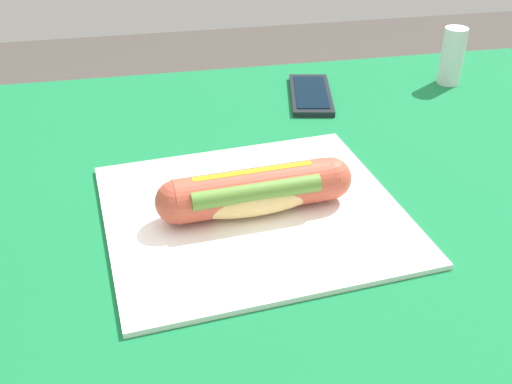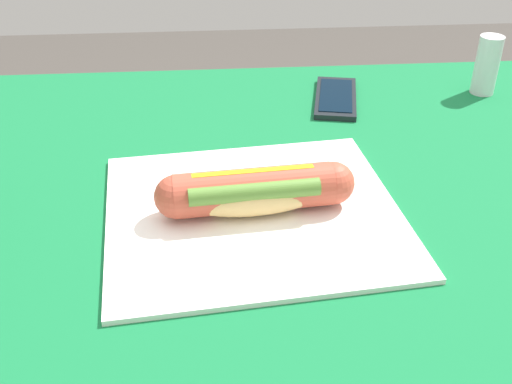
{
  "view_description": "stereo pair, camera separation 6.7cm",
  "coord_description": "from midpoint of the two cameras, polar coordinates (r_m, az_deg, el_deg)",
  "views": [
    {
      "loc": [
        0.11,
        0.59,
        1.15
      ],
      "look_at": [
        -0.0,
        0.04,
        0.8
      ],
      "focal_mm": 43.57,
      "sensor_mm": 36.0,
      "label": 1
    },
    {
      "loc": [
        0.04,
        0.6,
        1.15
      ],
      "look_at": [
        -0.0,
        0.04,
        0.8
      ],
      "focal_mm": 43.57,
      "sensor_mm": 36.0,
      "label": 2
    }
  ],
  "objects": [
    {
      "name": "hot_dog",
      "position": [
        0.66,
        -2.85,
        -0.03
      ],
      "size": [
        0.22,
        0.07,
        0.05
      ],
      "color": "#E5BC75",
      "rests_on": "paper_wrapper"
    },
    {
      "name": "paper_wrapper",
      "position": [
        0.68,
        -2.8,
        -2.01
      ],
      "size": [
        0.34,
        0.32,
        0.01
      ],
      "primitive_type": "cube",
      "rotation": [
        0.0,
        0.0,
        0.1
      ],
      "color": "white",
      "rests_on": "dining_table"
    },
    {
      "name": "salt_shaker",
      "position": [
        1.03,
        15.8,
        11.88
      ],
      "size": [
        0.04,
        0.04,
        0.09
      ],
      "primitive_type": "cylinder",
      "color": "silver",
      "rests_on": "dining_table"
    },
    {
      "name": "dining_table",
      "position": [
        0.8,
        -3.15,
        -9.45
      ],
      "size": [
        1.13,
        0.8,
        0.77
      ],
      "color": "brown",
      "rests_on": "ground"
    },
    {
      "name": "cell_phone",
      "position": [
        0.96,
        3.05,
        8.89
      ],
      "size": [
        0.09,
        0.15,
        0.01
      ],
      "color": "black",
      "rests_on": "dining_table"
    }
  ]
}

